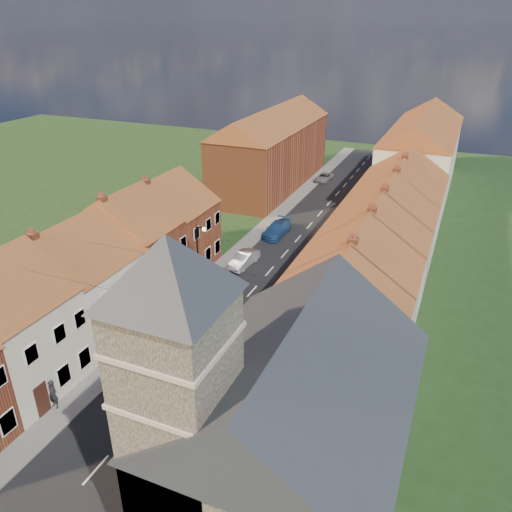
% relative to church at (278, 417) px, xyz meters
% --- Properties ---
extents(ground, '(160.00, 160.00, 0.00)m').
position_rel_church_xyz_m(ground, '(-9.36, -3.32, -5.88)').
color(ground, '#21411B').
rests_on(ground, ground).
extents(road, '(7.00, 90.00, 0.02)m').
position_rel_church_xyz_m(road, '(-9.36, 26.68, -5.87)').
color(road, black).
rests_on(road, ground).
extents(pavement_left, '(1.80, 90.00, 0.12)m').
position_rel_church_xyz_m(pavement_left, '(-13.76, 26.68, -5.82)').
color(pavement_left, slate).
rests_on(pavement_left, ground).
extents(pavement_right, '(1.80, 90.00, 0.12)m').
position_rel_church_xyz_m(pavement_right, '(-4.96, 26.68, -5.82)').
color(pavement_right, slate).
rests_on(pavement_right, ground).
extents(church, '(11.25, 14.25, 15.20)m').
position_rel_church_xyz_m(church, '(0.00, 0.00, 0.00)').
color(church, '#362D26').
rests_on(church, ground).
extents(cottage_r_tudor, '(8.30, 5.20, 9.00)m').
position_rel_church_xyz_m(cottage_r_tudor, '(-0.09, 9.37, -1.41)').
color(cottage_r_tudor, beige).
rests_on(cottage_r_tudor, ground).
extents(cottage_r_white_near, '(8.30, 6.00, 9.00)m').
position_rel_church_xyz_m(cottage_r_white_near, '(-0.06, 14.77, -1.40)').
color(cottage_r_white_near, '#BDA895').
rests_on(cottage_r_white_near, ground).
extents(cottage_r_cream_mid, '(8.30, 5.20, 9.00)m').
position_rel_church_xyz_m(cottage_r_cream_mid, '(-0.06, 20.17, -1.40)').
color(cottage_r_cream_mid, beige).
rests_on(cottage_r_cream_mid, ground).
extents(cottage_r_pink, '(8.30, 6.00, 9.00)m').
position_rel_church_xyz_m(cottage_r_pink, '(-0.06, 25.57, -1.40)').
color(cottage_r_pink, '#BDA895').
rests_on(cottage_r_pink, ground).
extents(cottage_r_white_far, '(8.30, 5.20, 9.00)m').
position_rel_church_xyz_m(cottage_r_white_far, '(-0.06, 30.97, -1.40)').
color(cottage_r_white_far, beige).
rests_on(cottage_r_white_far, ground).
extents(cottage_r_cream_far, '(8.30, 6.00, 9.00)m').
position_rel_church_xyz_m(cottage_r_cream_far, '(-0.06, 36.37, -1.40)').
color(cottage_r_cream_far, beige).
rests_on(cottage_r_cream_far, ground).
extents(cottage_l_white, '(8.30, 6.90, 8.80)m').
position_rel_church_xyz_m(cottage_l_white, '(-18.66, 8.62, -1.51)').
color(cottage_l_white, silver).
rests_on(cottage_l_white, ground).
extents(cottage_l_brick_mid, '(8.30, 5.70, 9.10)m').
position_rel_church_xyz_m(cottage_l_brick_mid, '(-18.66, 14.72, -1.35)').
color(cottage_l_brick_mid, brown).
rests_on(cottage_l_brick_mid, ground).
extents(cottage_l_pink, '(8.30, 6.30, 8.80)m').
position_rel_church_xyz_m(cottage_l_pink, '(-18.66, 20.52, -1.51)').
color(cottage_l_pink, brown).
rests_on(cottage_l_pink, ground).
extents(block_right_far, '(8.30, 24.20, 10.50)m').
position_rel_church_xyz_m(block_right_far, '(-0.06, 51.68, -0.58)').
color(block_right_far, beige).
rests_on(block_right_far, ground).
extents(block_left_far, '(8.30, 24.20, 10.50)m').
position_rel_church_xyz_m(block_left_far, '(-18.66, 46.68, -0.58)').
color(block_left_far, brown).
rests_on(block_left_far, ground).
extents(lamppost, '(0.88, 0.15, 6.00)m').
position_rel_church_xyz_m(lamppost, '(-13.17, 16.68, -2.34)').
color(lamppost, black).
rests_on(lamppost, pavement_left).
extents(car_near, '(2.45, 4.64, 1.50)m').
position_rel_church_xyz_m(car_near, '(-12.35, 5.65, -5.12)').
color(car_near, black).
rests_on(car_near, ground).
extents(car_mid, '(1.76, 4.10, 1.31)m').
position_rel_church_xyz_m(car_mid, '(-11.99, 22.83, -5.22)').
color(car_mid, '#A0A2A8').
rests_on(car_mid, ground).
extents(car_far, '(2.11, 4.81, 1.38)m').
position_rel_church_xyz_m(car_far, '(-11.76, 30.74, -5.19)').
color(car_far, navy).
rests_on(car_far, ground).
extents(car_distant, '(2.11, 4.01, 1.08)m').
position_rel_church_xyz_m(car_distant, '(-12.56, 51.33, -5.34)').
color(car_distant, '#999BA0').
rests_on(car_distant, ground).
extents(pedestrian_left, '(0.71, 0.48, 1.90)m').
position_rel_church_xyz_m(pedestrian_left, '(-14.46, 1.33, -4.81)').
color(pedestrian_left, black).
rests_on(pedestrian_left, pavement_left).
extents(pedestrian_right, '(1.05, 0.89, 1.93)m').
position_rel_church_xyz_m(pedestrian_right, '(-5.25, 3.33, -4.79)').
color(pedestrian_right, black).
rests_on(pedestrian_right, pavement_right).
extents(pedestrian_left_b, '(0.80, 0.66, 1.88)m').
position_rel_church_xyz_m(pedestrian_left_b, '(-13.06, 12.68, -4.82)').
color(pedestrian_left_b, black).
rests_on(pedestrian_left_b, pavement_left).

